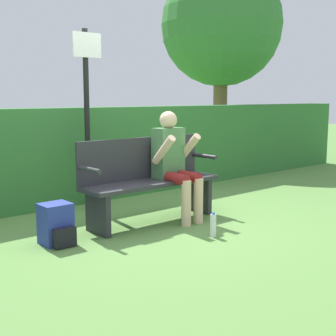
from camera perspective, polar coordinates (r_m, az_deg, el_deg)
name	(u,v)px	position (r m, az deg, el deg)	size (l,w,h in m)	color
ground_plane	(153,222)	(5.50, -1.87, -6.58)	(40.00, 40.00, 0.00)	#5B8942
hedge_back	(85,155)	(6.59, -10.10, 1.60)	(12.00, 0.36, 1.30)	#337033
park_bench	(149,179)	(5.45, -2.36, -1.35)	(1.73, 0.46, 0.98)	#2D2D33
person_seated	(174,160)	(5.50, 0.75, 0.98)	(0.48, 0.58, 1.28)	#4C7F4C
backpack	(57,225)	(4.78, -13.41, -6.78)	(0.29, 0.34, 0.41)	#283893
water_bottle	(213,225)	(4.93, 5.53, -6.95)	(0.06, 0.06, 0.26)	white
signpost	(87,106)	(6.05, -9.84, 7.47)	(0.39, 0.09, 2.28)	black
tree	(221,26)	(10.98, 6.53, 16.81)	(2.71, 2.71, 4.39)	brown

